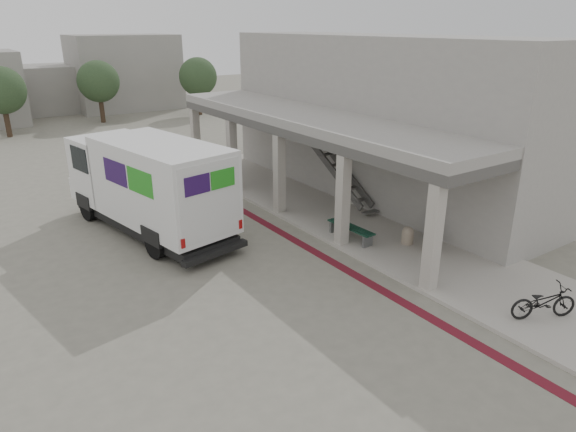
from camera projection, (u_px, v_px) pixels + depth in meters
ground at (302, 265)px, 16.86m from camera, size 120.00×120.00×0.00m
bike_lane_stripe at (292, 239)px, 18.93m from camera, size 0.35×40.00×0.01m
sidewalk at (389, 237)px, 18.94m from camera, size 4.40×28.00×0.12m
transit_building at (368, 121)px, 22.74m from camera, size 7.60×17.00×7.00m
distant_backdrop at (19, 85)px, 42.14m from camera, size 28.00×10.00×6.50m
tree_left at (1, 90)px, 34.74m from camera, size 3.20×3.20×4.80m
tree_mid at (98, 82)px, 39.98m from camera, size 3.20×3.20×4.80m
tree_right at (198, 77)px, 43.42m from camera, size 3.20×3.20×4.80m
fedex_truck at (147, 183)px, 18.98m from camera, size 4.03×8.72×3.58m
bench at (351, 230)px, 18.51m from camera, size 0.53×2.08×0.48m
bollard_near at (429, 244)px, 17.40m from camera, size 0.43×0.43×0.65m
bollard_far at (408, 235)px, 18.14m from camera, size 0.42×0.42×0.63m
utility_cabinet at (434, 228)px, 18.38m from camera, size 0.44×0.56×0.90m
bicycle_black at (544, 302)px, 13.49m from camera, size 1.89×1.36×0.95m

